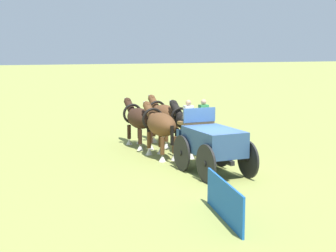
% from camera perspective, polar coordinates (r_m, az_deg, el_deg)
% --- Properties ---
extents(ground_plane, '(220.00, 220.00, 0.00)m').
position_cam_1_polar(ground_plane, '(19.81, 4.96, -5.21)').
color(ground_plane, olive).
extents(show_wagon, '(5.59, 2.12, 2.66)m').
position_cam_1_polar(show_wagon, '(19.71, 4.76, -1.70)').
color(show_wagon, '#2D4C7A').
rests_on(show_wagon, ground).
extents(draft_horse_rear_near, '(3.16, 1.20, 2.26)m').
position_cam_1_polar(draft_horse_rear_near, '(22.42, -0.86, 0.10)').
color(draft_horse_rear_near, brown).
rests_on(draft_horse_rear_near, ground).
extents(draft_horse_rear_off, '(3.09, 1.08, 2.27)m').
position_cam_1_polar(draft_horse_rear_off, '(22.97, 2.11, 0.32)').
color(draft_horse_rear_off, black).
rests_on(draft_horse_rear_off, ground).
extents(draft_horse_lead_near, '(3.18, 1.17, 2.19)m').
position_cam_1_polar(draft_horse_lead_near, '(24.82, -3.21, 0.78)').
color(draft_horse_lead_near, '#331E14').
rests_on(draft_horse_lead_near, ground).
extents(draft_horse_lead_off, '(3.24, 1.18, 2.28)m').
position_cam_1_polar(draft_horse_lead_off, '(25.29, -0.46, 1.13)').
color(draft_horse_lead_off, brown).
rests_on(draft_horse_lead_off, ground).
extents(sponsor_banner, '(3.18, 0.44, 1.10)m').
position_cam_1_polar(sponsor_banner, '(14.71, 6.12, -8.01)').
color(sponsor_banner, '#1959B2').
rests_on(sponsor_banner, ground).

